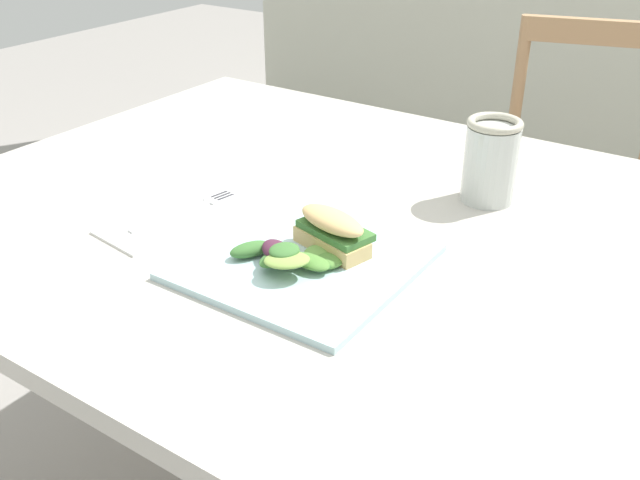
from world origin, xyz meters
TOP-DOWN VIEW (x-y plane):
  - dining_table at (0.04, -0.06)m, footprint 1.32×0.99m
  - chair_wooden_far at (0.16, 0.85)m, footprint 0.49×0.49m
  - plate_lunch at (0.07, -0.21)m, footprint 0.28×0.28m
  - sandwich_half_front at (0.09, -0.17)m, footprint 0.12×0.08m
  - salad_mixed_greens at (0.07, -0.23)m, footprint 0.15×0.12m
  - napkin_folded at (-0.17, -0.19)m, footprint 0.14×0.27m
  - fork_on_napkin at (-0.16, -0.17)m, footprint 0.05×0.19m
  - mason_jar_iced_tea at (0.19, 0.12)m, footprint 0.08×0.08m

SIDE VIEW (x-z plane):
  - chair_wooden_far at x=0.16m, z-range 0.01..0.88m
  - dining_table at x=0.04m, z-range 0.26..1.00m
  - napkin_folded at x=-0.17m, z-range 0.74..0.74m
  - plate_lunch at x=0.07m, z-range 0.74..0.75m
  - fork_on_napkin at x=-0.16m, z-range 0.74..0.75m
  - salad_mixed_greens at x=0.07m, z-range 0.75..0.78m
  - sandwich_half_front at x=0.09m, z-range 0.75..0.81m
  - mason_jar_iced_tea at x=0.19m, z-range 0.73..0.87m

